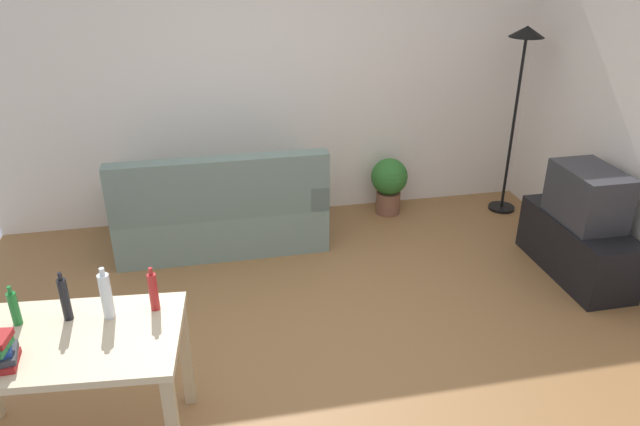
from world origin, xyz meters
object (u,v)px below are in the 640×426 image
object	(u,v)px
tv_stand	(577,247)
tv	(588,195)
bottle_red	(153,291)
bottle_dark	(65,299)
couch	(222,212)
desk	(62,355)
bottle_clear	(106,295)
torchiere_lamp	(521,70)
potted_plant	(389,182)
bottle_green	(14,308)

from	to	relation	value
tv_stand	tv	bearing A→B (deg)	-90.00
bottle_red	bottle_dark	bearing A→B (deg)	179.94
couch	desk	size ratio (longest dim) A/B	1.45
couch	bottle_clear	world-z (taller)	bottle_clear
tv_stand	torchiere_lamp	world-z (taller)	torchiere_lamp
torchiere_lamp	bottle_dark	distance (m)	4.36
potted_plant	bottle_red	distance (m)	3.23
torchiere_lamp	bottle_red	size ratio (longest dim) A/B	7.10
potted_plant	bottle_green	bearing A→B (deg)	-139.26
couch	potted_plant	size ratio (longest dim) A/B	3.19
tv	couch	bearing A→B (deg)	68.76
tv	bottle_dark	size ratio (longest dim) A/B	2.15
couch	bottle_dark	bearing A→B (deg)	67.34
potted_plant	bottle_green	xyz separation A→B (m)	(-2.78, -2.39, 0.53)
tv_stand	bottle_red	xyz separation A→B (m)	(-3.26, -0.99, 0.63)
couch	torchiere_lamp	xyz separation A→B (m)	(2.82, 0.16, 1.11)
bottle_dark	bottle_clear	size ratio (longest dim) A/B	0.95
bottle_green	bottle_red	size ratio (longest dim) A/B	0.88
tv	bottle_clear	distance (m)	3.64
bottle_clear	bottle_green	bearing A→B (deg)	176.10
tv_stand	potted_plant	bearing A→B (deg)	39.56
bottle_dark	tv	bearing A→B (deg)	14.97
tv_stand	desk	distance (m)	3.92
couch	torchiere_lamp	distance (m)	3.04
tv	bottle_red	distance (m)	3.41
torchiere_lamp	desk	size ratio (longest dim) A/B	1.44
couch	desk	distance (m)	2.44
couch	desk	bearing A→B (deg)	68.17
potted_plant	bottle_dark	size ratio (longest dim) A/B	2.04
bottle_green	desk	bearing A→B (deg)	-36.71
tv	bottle_dark	world-z (taller)	bottle_dark
potted_plant	bottle_clear	xyz separation A→B (m)	(-2.32, -2.43, 0.56)
bottle_green	tv_stand	bearing A→B (deg)	13.98
bottle_green	bottle_clear	xyz separation A→B (m)	(0.46, -0.03, 0.03)
desk	couch	bearing A→B (deg)	73.21
couch	bottle_green	distance (m)	2.43
bottle_green	bottle_dark	world-z (taller)	bottle_dark
couch	bottle_red	size ratio (longest dim) A/B	7.13
bottle_dark	bottle_clear	bearing A→B (deg)	-6.69
tv_stand	bottle_clear	size ratio (longest dim) A/B	3.72
tv_stand	torchiere_lamp	bearing A→B (deg)	0.00
couch	tv_stand	world-z (taller)	couch
couch	tv_stand	distance (m)	3.03
desk	bottle_clear	distance (m)	0.36
bottle_green	bottle_dark	bearing A→B (deg)	-1.56
bottle_clear	bottle_red	xyz separation A→B (m)	(0.23, 0.02, -0.02)
tv	potted_plant	size ratio (longest dim) A/B	1.05
bottle_red	desk	bearing A→B (deg)	-161.40
tv	bottle_red	size ratio (longest dim) A/B	2.35
couch	tv_stand	size ratio (longest dim) A/B	1.65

